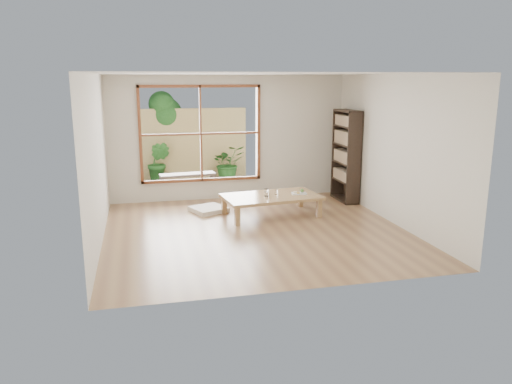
% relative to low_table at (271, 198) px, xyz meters
% --- Properties ---
extents(ground, '(5.00, 5.00, 0.00)m').
position_rel_low_table_xyz_m(ground, '(-0.50, -0.86, -0.34)').
color(ground, '#9C774E').
rests_on(ground, ground).
extents(low_table, '(1.87, 1.19, 0.39)m').
position_rel_low_table_xyz_m(low_table, '(0.00, 0.00, 0.00)').
color(low_table, '#A88551').
rests_on(low_table, ground).
extents(floor_cushion, '(0.79, 0.79, 0.09)m').
position_rel_low_table_xyz_m(floor_cushion, '(-1.11, 0.55, -0.30)').
color(floor_cushion, white).
rests_on(floor_cushion, ground).
extents(bookshelf, '(0.30, 0.85, 1.90)m').
position_rel_low_table_xyz_m(bookshelf, '(1.83, 0.80, 0.61)').
color(bookshelf, '#2E2219').
rests_on(bookshelf, ground).
extents(glass_tall, '(0.08, 0.08, 0.14)m').
position_rel_low_table_xyz_m(glass_tall, '(-0.11, -0.05, 0.12)').
color(glass_tall, silver).
rests_on(glass_tall, low_table).
extents(glass_mid, '(0.06, 0.06, 0.09)m').
position_rel_low_table_xyz_m(glass_mid, '(0.12, 0.06, 0.09)').
color(glass_mid, silver).
rests_on(glass_mid, low_table).
extents(glass_short, '(0.06, 0.06, 0.08)m').
position_rel_low_table_xyz_m(glass_short, '(-0.03, 0.19, 0.09)').
color(glass_short, silver).
rests_on(glass_short, low_table).
extents(glass_small, '(0.06, 0.06, 0.08)m').
position_rel_low_table_xyz_m(glass_small, '(-0.07, 0.02, 0.08)').
color(glass_small, silver).
rests_on(glass_small, low_table).
extents(food_tray, '(0.30, 0.24, 0.09)m').
position_rel_low_table_xyz_m(food_tray, '(0.56, 0.01, 0.07)').
color(food_tray, white).
rests_on(food_tray, low_table).
extents(deck, '(2.80, 2.00, 0.05)m').
position_rel_low_table_xyz_m(deck, '(-1.10, 2.70, -0.34)').
color(deck, '#322D24').
rests_on(deck, ground).
extents(garden_bench, '(1.28, 0.49, 0.40)m').
position_rel_low_table_xyz_m(garden_bench, '(-1.33, 2.38, 0.02)').
color(garden_bench, '#2E2219').
rests_on(garden_bench, deck).
extents(bamboo_fence, '(2.80, 0.06, 1.80)m').
position_rel_low_table_xyz_m(bamboo_fence, '(-1.10, 3.70, 0.56)').
color(bamboo_fence, '#D8BF6E').
rests_on(bamboo_fence, ground).
extents(shrub_right, '(0.90, 0.82, 0.89)m').
position_rel_low_table_xyz_m(shrub_right, '(-0.23, 3.30, 0.13)').
color(shrub_right, '#2A5F23').
rests_on(shrub_right, deck).
extents(shrub_left, '(0.69, 0.63, 1.01)m').
position_rel_low_table_xyz_m(shrub_left, '(-1.92, 3.41, 0.19)').
color(shrub_left, '#2A5F23').
rests_on(shrub_left, deck).
extents(garden_tree, '(1.04, 0.85, 2.22)m').
position_rel_low_table_xyz_m(garden_tree, '(-1.78, 4.00, 1.28)').
color(garden_tree, '#4C3D2D').
rests_on(garden_tree, ground).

